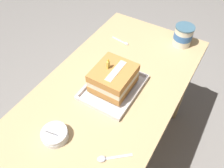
# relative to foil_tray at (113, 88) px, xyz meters

# --- Properties ---
(ground_plane) EXTENTS (8.00, 8.00, 0.00)m
(ground_plane) POSITION_rel_foil_tray_xyz_m (0.00, 0.01, -0.74)
(ground_plane) COLOR gray
(dining_table) EXTENTS (1.22, 0.65, 0.73)m
(dining_table) POSITION_rel_foil_tray_xyz_m (0.00, 0.01, -0.12)
(dining_table) COLOR tan
(dining_table) RESTS_ON ground_plane
(foil_tray) EXTENTS (0.31, 0.24, 0.02)m
(foil_tray) POSITION_rel_foil_tray_xyz_m (0.00, 0.00, 0.00)
(foil_tray) COLOR silver
(foil_tray) RESTS_ON dining_table
(birthday_cake) EXTENTS (0.19, 0.18, 0.16)m
(birthday_cake) POSITION_rel_foil_tray_xyz_m (-0.00, 0.00, 0.07)
(birthday_cake) COLOR #C2813E
(birthday_cake) RESTS_ON foil_tray
(bowl_stack) EXTENTS (0.11, 0.11, 0.09)m
(bowl_stack) POSITION_rel_foil_tray_xyz_m (-0.35, 0.07, 0.01)
(bowl_stack) COLOR white
(bowl_stack) RESTS_ON dining_table
(ice_cream_tub) EXTENTS (0.11, 0.11, 0.12)m
(ice_cream_tub) POSITION_rel_foil_tray_xyz_m (0.51, -0.17, 0.05)
(ice_cream_tub) COLOR silver
(ice_cream_tub) RESTS_ON dining_table
(serving_spoon_near_tray) EXTENTS (0.03, 0.12, 0.01)m
(serving_spoon_near_tray) POSITION_rel_foil_tray_xyz_m (0.34, 0.13, -0.00)
(serving_spoon_near_tray) COLOR silver
(serving_spoon_near_tray) RESTS_ON dining_table
(serving_spoon_by_bowls) EXTENTS (0.10, 0.12, 0.01)m
(serving_spoon_by_bowls) POSITION_rel_foil_tray_xyz_m (-0.33, -0.16, -0.00)
(serving_spoon_by_bowls) COLOR silver
(serving_spoon_by_bowls) RESTS_ON dining_table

